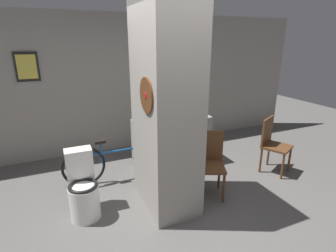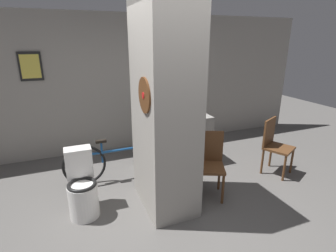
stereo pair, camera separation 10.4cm
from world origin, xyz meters
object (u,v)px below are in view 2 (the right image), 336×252
(bicycle, at_px, (120,159))
(bottle_tall, at_px, (167,111))
(toilet, at_px, (82,188))
(chair_near_pillar, at_px, (209,161))
(chair_by_doorway, at_px, (275,144))

(bicycle, xyz_separation_m, bottle_tall, (0.88, 0.22, 0.63))
(toilet, distance_m, bicycle, 0.95)
(chair_near_pillar, xyz_separation_m, bottle_tall, (-0.20, 1.12, 0.46))
(chair_near_pillar, relative_size, bottle_tall, 3.01)
(toilet, height_order, chair_near_pillar, chair_near_pillar)
(toilet, relative_size, bottle_tall, 2.74)
(chair_near_pillar, distance_m, chair_by_doorway, 1.34)
(bottle_tall, bearing_deg, chair_by_doorway, -32.06)
(toilet, height_order, chair_by_doorway, chair_by_doorway)
(chair_near_pillar, bearing_deg, chair_by_doorway, 31.19)
(toilet, xyz_separation_m, bottle_tall, (1.51, 0.94, 0.62))
(bicycle, height_order, bottle_tall, bottle_tall)
(chair_near_pillar, relative_size, bicycle, 0.53)
(toilet, height_order, bottle_tall, bottle_tall)
(toilet, distance_m, chair_by_doorway, 3.04)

